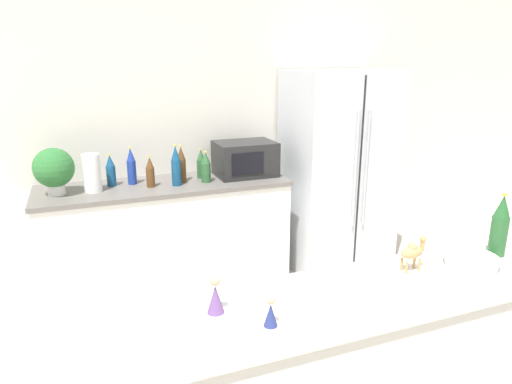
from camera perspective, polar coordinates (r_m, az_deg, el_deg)
The scene contains 19 objects.
wall_back at distance 3.95m, azimuth -6.11°, elevation 8.41°, with size 8.00×0.06×2.55m.
back_counter at distance 3.75m, azimuth -10.96°, elevation -5.42°, with size 1.91×0.63×0.88m.
refrigerator at distance 4.09m, azimuth 10.13°, elevation 2.66°, with size 0.87×0.71×1.73m.
bar_counter at distance 2.18m, azimuth 13.64°, elevation -22.30°, with size 1.76×0.47×0.92m.
potted_plant at distance 3.50m, azimuth -23.96°, elevation 2.66°, with size 0.28×0.28×0.34m.
paper_towel_roll at distance 3.50m, azimuth -19.83°, elevation 2.25°, with size 0.12×0.12×0.28m.
microwave at distance 3.77m, azimuth -1.38°, elevation 4.19°, with size 0.48×0.37×0.28m.
back_bottle_0 at distance 3.51m, azimuth -9.97°, elevation 3.21°, with size 0.07×0.07×0.31m.
back_bottle_1 at distance 3.58m, azimuth -6.29°, elevation 3.04°, with size 0.07×0.07×0.24m.
back_bottle_2 at distance 3.62m, azimuth -9.31°, elevation 3.42°, with size 0.07×0.07×0.29m.
back_bottle_3 at distance 3.62m, azimuth -15.31°, elevation 3.10°, with size 0.07×0.07×0.29m.
back_bottle_4 at distance 3.71m, azimuth -6.88°, elevation 3.48°, with size 0.07×0.07×0.24m.
back_bottle_5 at distance 3.62m, azimuth -17.70°, elevation 2.53°, with size 0.07×0.07×0.24m.
back_bottle_6 at distance 3.51m, azimuth -13.09°, elevation 2.41°, with size 0.06×0.06×0.24m.
wine_bottle at distance 2.39m, azimuth 28.18°, elevation -3.78°, with size 0.08×0.08×0.30m.
fruit_bowl at distance 2.26m, azimuth 25.35°, elevation -7.70°, with size 0.24×0.24×0.04m.
camel_figurine at distance 2.09m, azimuth 19.01°, elevation -7.02°, with size 0.12×0.06×0.16m.
wise_man_figurine_blue at distance 1.69m, azimuth -5.09°, elevation -12.89°, with size 0.06×0.06×0.15m.
wise_man_figurine_crimson at distance 1.61m, azimuth 1.85°, elevation -14.88°, with size 0.05×0.05×0.11m.
Camera 1 is at (-1.03, -1.04, 1.81)m, focal length 32.00 mm.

